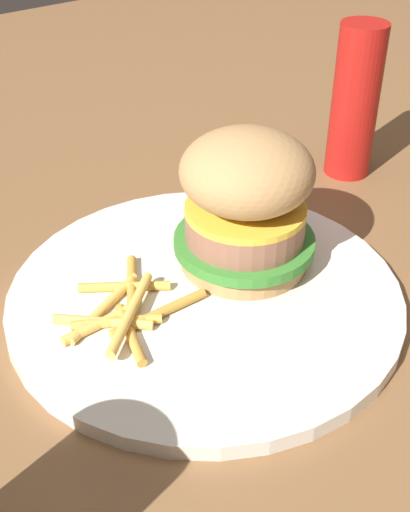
# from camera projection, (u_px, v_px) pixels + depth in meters

# --- Properties ---
(ground_plane) EXTENTS (1.60, 1.60, 0.00)m
(ground_plane) POSITION_uv_depth(u_px,v_px,m) (221.00, 284.00, 0.52)
(ground_plane) COLOR brown
(plate) EXTENTS (0.29, 0.29, 0.01)m
(plate) POSITION_uv_depth(u_px,v_px,m) (205.00, 296.00, 0.50)
(plate) COLOR silver
(plate) RESTS_ON ground_plane
(sandwich) EXTENTS (0.11, 0.11, 0.11)m
(sandwich) POSITION_uv_depth(u_px,v_px,m) (245.00, 201.00, 0.50)
(sandwich) COLOR tan
(sandwich) RESTS_ON plate
(fries_pile) EXTENTS (0.11, 0.10, 0.01)m
(fries_pile) POSITION_uv_depth(u_px,v_px,m) (123.00, 311.00, 0.47)
(fries_pile) COLOR #E5B251
(fries_pile) RESTS_ON plate
(ketchup_bottle) EXTENTS (0.04, 0.04, 0.15)m
(ketchup_bottle) POSITION_uv_depth(u_px,v_px,m) (355.00, 102.00, 0.63)
(ketchup_bottle) COLOR #B21914
(ketchup_bottle) RESTS_ON ground_plane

